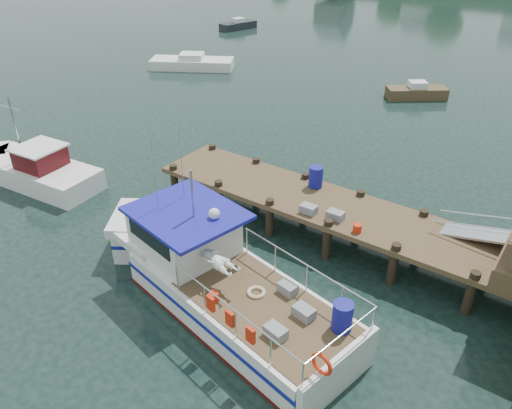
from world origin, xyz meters
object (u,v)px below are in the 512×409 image
Objects in this scene: lobster_boat at (212,274)px; moored_a at (192,63)px; dock at (476,230)px; work_boat at (32,168)px; moored_e at (238,25)px; moored_rowboat at (417,92)px.

lobster_boat is 27.60m from moored_a.
moored_a is at bearing 144.59° from lobster_boat.
moored_a is at bearing 149.98° from dock.
work_boat is at bearing -175.22° from lobster_boat.
work_boat is 35.52m from moored_e.
moored_rowboat is (-8.26, 18.02, -1.82)m from dock.
lobster_boat reaches higher than moored_rowboat.
dock is 4.23× the size of moored_rowboat.
dock is at bearing -38.22° from moored_e.
moored_rowboat is 0.91× the size of moored_e.
lobster_boat is 42.63m from moored_e.
moored_a reaches higher than moored_e.
lobster_boat reaches higher than moored_a.
moored_a is 1.56× the size of moored_e.
dock reaches higher than moored_rowboat.
moored_a is 15.61m from moored_e.
moored_e is (-31.75, 28.97, -1.82)m from dock.
work_boat is (-18.54, -4.01, -1.60)m from dock.
lobster_boat is at bearing -49.50° from moored_e.
moored_rowboat is (-1.77, 23.39, -0.52)m from lobster_boat.
dock is 29.43m from moored_a.
lobster_boat is 1.61× the size of moored_a.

